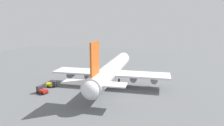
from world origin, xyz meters
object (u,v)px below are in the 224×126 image
(fuel_truck, at_px, (52,84))
(safety_cone_nose, at_px, (129,69))
(cargo_airplane, at_px, (112,70))
(baggage_tug, at_px, (42,90))

(fuel_truck, relative_size, safety_cone_nose, 5.86)
(cargo_airplane, height_order, safety_cone_nose, cargo_airplane)
(cargo_airplane, distance_m, baggage_tug, 28.18)
(cargo_airplane, bearing_deg, safety_cone_nose, -6.96)
(safety_cone_nose, bearing_deg, baggage_tug, 150.16)
(baggage_tug, distance_m, fuel_truck, 7.47)
(baggage_tug, xyz_separation_m, safety_cone_nose, (43.69, -25.06, -0.80))
(baggage_tug, bearing_deg, fuel_truck, 0.96)
(baggage_tug, distance_m, safety_cone_nose, 50.37)
(fuel_truck, distance_m, safety_cone_nose, 44.12)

